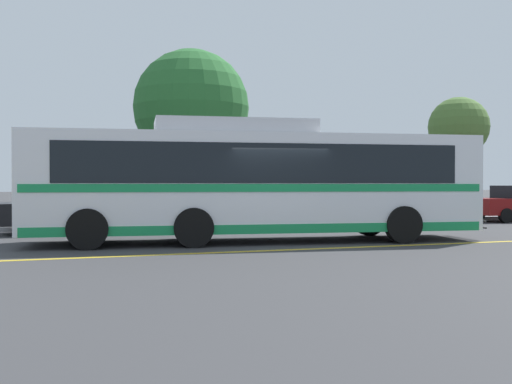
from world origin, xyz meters
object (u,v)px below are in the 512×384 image
transit_bus (255,181)px  parked_car_2 (236,206)px  parked_car_1 (78,209)px  parked_car_3 (378,206)px  tree_0 (459,127)px  tree_2 (191,108)px

transit_bus → parked_car_2: bearing=176.4°
parked_car_1 → transit_bus: bearing=42.9°
parked_car_3 → tree_0: tree_0 is taller
transit_bus → tree_0: bearing=133.0°
transit_bus → parked_car_1: transit_bus is taller
tree_0 → tree_2: bearing=178.4°
parked_car_1 → parked_car_2: (5.52, 0.45, 0.01)m
transit_bus → tree_0: 18.19m
parked_car_2 → tree_2: tree_2 is taller
parked_car_2 → tree_0: tree_0 is taller
transit_bus → parked_car_3: 8.53m
tree_0 → tree_2: (-14.02, 0.40, 0.50)m
transit_bus → tree_2: (0.64, 10.79, 3.33)m
transit_bus → parked_car_1: size_ratio=2.62×
tree_0 → tree_2: 14.04m
parked_car_1 → tree_0: size_ratio=0.80×
transit_bus → parked_car_3: transit_bus is taller
tree_0 → parked_car_1: bearing=-163.5°
tree_0 → transit_bus: bearing=-144.7°
parked_car_1 → parked_car_3: 11.30m
parked_car_1 → tree_2: (5.12, 6.07, 4.23)m
parked_car_2 → tree_2: size_ratio=0.57×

